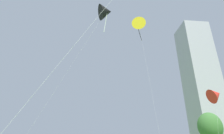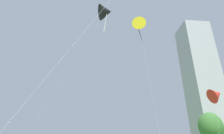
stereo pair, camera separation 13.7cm
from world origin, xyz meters
name	(u,v)px [view 1 (the left image)]	position (x,y,z in m)	size (l,w,h in m)	color
kite_flying_0	(139,25)	(7.13, 22.33, 25.90)	(3.74, 3.54, 27.46)	silver
kite_flying_2	(106,12)	(2.18, 11.41, 20.92)	(12.76, 3.13, 22.34)	silver
kite_flying_3	(216,95)	(20.38, 26.21, 11.40)	(4.34, 4.70, 13.04)	silver
park_tree_1	(210,127)	(20.65, 33.70, 6.47)	(4.96, 4.96, 9.47)	brown
distant_highrise_0	(201,82)	(41.46, 98.06, 37.42)	(15.98, 15.70, 74.84)	#A8A8AD
distant_highrise_1	(199,85)	(49.58, 128.72, 45.80)	(17.34, 24.69, 91.60)	gray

